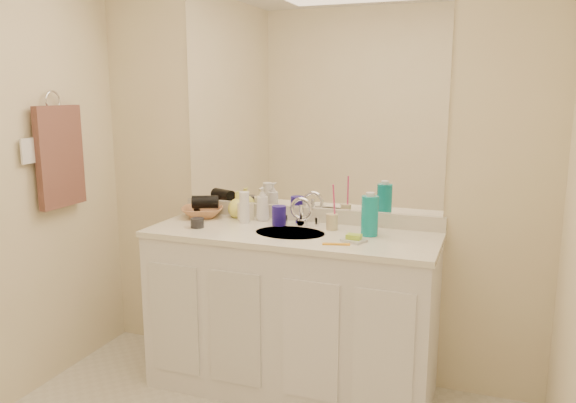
# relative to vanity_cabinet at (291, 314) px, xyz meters

# --- Properties ---
(wall_back) EXTENTS (2.60, 0.02, 2.40)m
(wall_back) POSITION_rel_vanity_cabinet_xyz_m (0.00, 0.28, 0.77)
(wall_back) COLOR beige
(wall_back) RESTS_ON floor
(vanity_cabinet) EXTENTS (1.50, 0.55, 0.85)m
(vanity_cabinet) POSITION_rel_vanity_cabinet_xyz_m (0.00, 0.00, 0.00)
(vanity_cabinet) COLOR white
(vanity_cabinet) RESTS_ON floor
(countertop) EXTENTS (1.52, 0.57, 0.03)m
(countertop) POSITION_rel_vanity_cabinet_xyz_m (0.00, 0.00, 0.44)
(countertop) COLOR white
(countertop) RESTS_ON vanity_cabinet
(backsplash) EXTENTS (1.52, 0.03, 0.08)m
(backsplash) POSITION_rel_vanity_cabinet_xyz_m (0.00, 0.26, 0.50)
(backsplash) COLOR beige
(backsplash) RESTS_ON countertop
(sink_basin) EXTENTS (0.37, 0.37, 0.02)m
(sink_basin) POSITION_rel_vanity_cabinet_xyz_m (0.00, -0.02, 0.44)
(sink_basin) COLOR beige
(sink_basin) RESTS_ON countertop
(faucet) EXTENTS (0.02, 0.02, 0.11)m
(faucet) POSITION_rel_vanity_cabinet_xyz_m (0.00, 0.16, 0.51)
(faucet) COLOR silver
(faucet) RESTS_ON countertop
(mirror) EXTENTS (1.48, 0.01, 1.20)m
(mirror) POSITION_rel_vanity_cabinet_xyz_m (0.00, 0.27, 1.14)
(mirror) COLOR white
(mirror) RESTS_ON wall_back
(blue_mug) EXTENTS (0.10, 0.10, 0.11)m
(blue_mug) POSITION_rel_vanity_cabinet_xyz_m (-0.11, 0.11, 0.51)
(blue_mug) COLOR navy
(blue_mug) RESTS_ON countertop
(tan_cup) EXTENTS (0.07, 0.07, 0.08)m
(tan_cup) POSITION_rel_vanity_cabinet_xyz_m (0.19, 0.12, 0.50)
(tan_cup) COLOR beige
(tan_cup) RESTS_ON countertop
(toothbrush) EXTENTS (0.02, 0.04, 0.19)m
(toothbrush) POSITION_rel_vanity_cabinet_xyz_m (0.20, 0.12, 0.60)
(toothbrush) COLOR #E53C7C
(toothbrush) RESTS_ON tan_cup
(mouthwash_bottle) EXTENTS (0.11, 0.11, 0.20)m
(mouthwash_bottle) POSITION_rel_vanity_cabinet_xyz_m (0.40, 0.07, 0.56)
(mouthwash_bottle) COLOR #0D949C
(mouthwash_bottle) RESTS_ON countertop
(soap_dish) EXTENTS (0.13, 0.12, 0.01)m
(soap_dish) POSITION_rel_vanity_cabinet_xyz_m (0.35, -0.08, 0.46)
(soap_dish) COLOR silver
(soap_dish) RESTS_ON countertop
(green_soap) EXTENTS (0.07, 0.06, 0.03)m
(green_soap) POSITION_rel_vanity_cabinet_xyz_m (0.35, -0.08, 0.48)
(green_soap) COLOR #A4D934
(green_soap) RESTS_ON soap_dish
(orange_comb) EXTENTS (0.14, 0.06, 0.01)m
(orange_comb) POSITION_rel_vanity_cabinet_xyz_m (0.29, -0.16, 0.46)
(orange_comb) COLOR orange
(orange_comb) RESTS_ON countertop
(dark_jar) EXTENTS (0.09, 0.09, 0.05)m
(dark_jar) POSITION_rel_vanity_cabinet_xyz_m (-0.51, -0.09, 0.48)
(dark_jar) COLOR #232327
(dark_jar) RESTS_ON countertop
(extra_white_bottle) EXTENTS (0.06, 0.06, 0.18)m
(extra_white_bottle) POSITION_rel_vanity_cabinet_xyz_m (-0.31, 0.09, 0.54)
(extra_white_bottle) COLOR white
(extra_white_bottle) RESTS_ON countertop
(soap_bottle_white) EXTENTS (0.09, 0.09, 0.19)m
(soap_bottle_white) POSITION_rel_vanity_cabinet_xyz_m (-0.24, 0.19, 0.55)
(soap_bottle_white) COLOR white
(soap_bottle_white) RESTS_ON countertop
(soap_bottle_cream) EXTENTS (0.09, 0.09, 0.15)m
(soap_bottle_cream) POSITION_rel_vanity_cabinet_xyz_m (-0.33, 0.16, 0.53)
(soap_bottle_cream) COLOR #FFF5CF
(soap_bottle_cream) RESTS_ON countertop
(soap_bottle_yellow) EXTENTS (0.13, 0.13, 0.15)m
(soap_bottle_yellow) POSITION_rel_vanity_cabinet_xyz_m (-0.41, 0.21, 0.53)
(soap_bottle_yellow) COLOR #F9F960
(soap_bottle_yellow) RESTS_ON countertop
(wicker_basket) EXTENTS (0.32, 0.32, 0.06)m
(wicker_basket) POSITION_rel_vanity_cabinet_xyz_m (-0.61, 0.15, 0.48)
(wicker_basket) COLOR #A96D44
(wicker_basket) RESTS_ON countertop
(hair_dryer) EXTENTS (0.17, 0.13, 0.08)m
(hair_dryer) POSITION_rel_vanity_cabinet_xyz_m (-0.59, 0.15, 0.54)
(hair_dryer) COLOR black
(hair_dryer) RESTS_ON wicker_basket
(towel_ring) EXTENTS (0.01, 0.11, 0.11)m
(towel_ring) POSITION_rel_vanity_cabinet_xyz_m (-1.27, -0.25, 1.12)
(towel_ring) COLOR silver
(towel_ring) RESTS_ON wall_left
(hand_towel) EXTENTS (0.04, 0.32, 0.55)m
(hand_towel) POSITION_rel_vanity_cabinet_xyz_m (-1.25, -0.25, 0.82)
(hand_towel) COLOR #4B2D28
(hand_towel) RESTS_ON towel_ring
(switch_plate) EXTENTS (0.01, 0.08, 0.13)m
(switch_plate) POSITION_rel_vanity_cabinet_xyz_m (-1.27, -0.45, 0.88)
(switch_plate) COLOR white
(switch_plate) RESTS_ON wall_left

